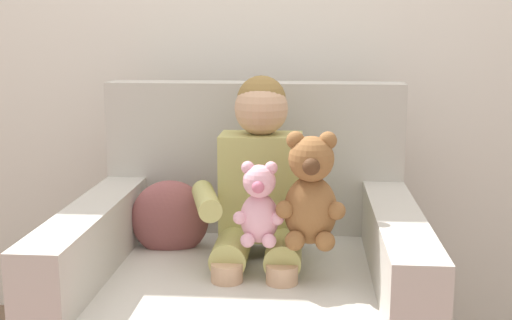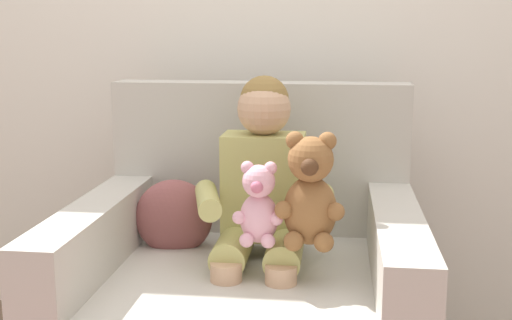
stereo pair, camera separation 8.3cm
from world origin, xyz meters
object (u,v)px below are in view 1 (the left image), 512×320
(armchair, at_px, (245,308))
(plush_brown, at_px, (311,193))
(seated_child, at_px, (260,195))
(plush_pink, at_px, (259,206))
(throw_pillow, at_px, (170,218))

(armchair, xyz_separation_m, plush_brown, (0.20, -0.13, 0.41))
(seated_child, bearing_deg, armchair, -131.80)
(plush_brown, bearing_deg, seated_child, 114.22)
(seated_child, xyz_separation_m, plush_pink, (0.01, -0.17, 0.01))
(armchair, height_order, throw_pillow, armchair)
(armchair, relative_size, plush_pink, 4.29)
(armchair, height_order, plush_brown, armchair)
(plush_brown, bearing_deg, throw_pillow, 130.90)
(plush_pink, bearing_deg, armchair, 95.63)
(armchair, relative_size, plush_brown, 3.15)
(plush_pink, relative_size, plush_brown, 0.73)
(throw_pillow, bearing_deg, armchair, -28.08)
(seated_child, xyz_separation_m, throw_pillow, (-0.31, 0.10, -0.11))
(plush_pink, xyz_separation_m, throw_pillow, (-0.32, 0.27, -0.12))
(throw_pillow, bearing_deg, plush_pink, -39.88)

